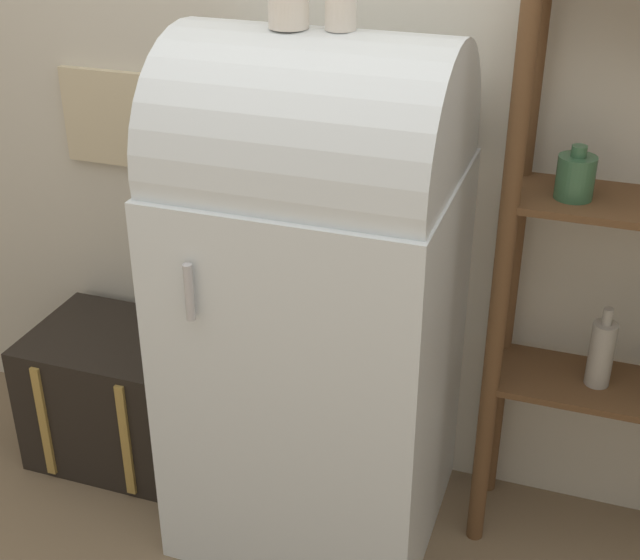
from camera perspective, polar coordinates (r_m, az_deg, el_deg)
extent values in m
plane|color=#7A664C|center=(2.82, -1.69, -17.22)|extent=(12.00, 12.00, 0.00)
cube|color=beige|center=(2.62, 2.43, 13.50)|extent=(7.00, 0.05, 2.70)
cube|color=#C6B793|center=(2.92, -11.45, 9.92)|extent=(0.55, 0.02, 0.31)
cube|color=silver|center=(2.61, -0.23, -5.08)|extent=(0.75, 0.68, 1.16)
cylinder|color=silver|center=(2.33, -0.26, 8.05)|extent=(0.73, 0.64, 0.64)
cylinder|color=#B7B7BC|center=(2.21, -8.37, -0.78)|extent=(0.02, 0.02, 0.15)
cube|color=black|center=(3.14, -12.69, -7.09)|extent=(0.55, 0.44, 0.47)
cube|color=#AD8942|center=(3.07, -17.27, -8.69)|extent=(0.03, 0.01, 0.42)
cube|color=#AD8942|center=(2.92, -12.33, -10.05)|extent=(0.03, 0.01, 0.42)
cylinder|color=brown|center=(2.43, 11.41, -1.31)|extent=(0.05, 0.05, 1.67)
cylinder|color=brown|center=(2.64, 12.21, 1.08)|extent=(0.05, 0.05, 1.67)
cube|color=brown|center=(2.67, 17.93, -6.58)|extent=(0.66, 0.27, 0.02)
cylinder|color=#9E998E|center=(2.61, 17.55, -4.55)|extent=(0.07, 0.07, 0.19)
cylinder|color=#9E998E|center=(2.55, 17.93, -2.24)|extent=(0.03, 0.03, 0.05)
cylinder|color=#335B3D|center=(2.37, 16.03, 6.33)|extent=(0.10, 0.10, 0.11)
cylinder|color=#335B3D|center=(2.35, 16.26, 7.93)|extent=(0.04, 0.04, 0.03)
cylinder|color=silver|center=(2.22, 1.34, 17.46)|extent=(0.08, 0.08, 0.14)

